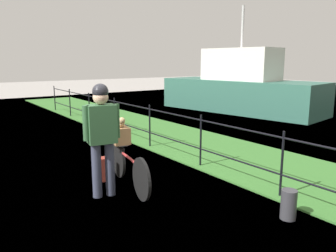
# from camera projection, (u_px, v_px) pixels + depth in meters

# --- Properties ---
(ground_plane) EXTENTS (60.00, 60.00, 0.00)m
(ground_plane) POSITION_uv_depth(u_px,v_px,m) (82.00, 195.00, 5.04)
(ground_plane) COLOR #9E9993
(grass_strip) EXTENTS (27.00, 2.40, 0.03)m
(grass_strip) POSITION_uv_depth(u_px,v_px,m) (238.00, 157.00, 6.97)
(grass_strip) COLOR #38702D
(grass_strip) RESTS_ON ground
(iron_fence) EXTENTS (18.04, 0.04, 1.01)m
(iron_fence) POSITION_uv_depth(u_px,v_px,m) (201.00, 137.00, 6.27)
(iron_fence) COLOR black
(iron_fence) RESTS_ON ground
(bicycle_main) EXTENTS (1.71, 0.35, 0.64)m
(bicycle_main) POSITION_uv_depth(u_px,v_px,m) (129.00, 167.00, 5.29)
(bicycle_main) COLOR black
(bicycle_main) RESTS_ON ground
(wooden_crate) EXTENTS (0.41, 0.32, 0.28)m
(wooden_crate) POSITION_uv_depth(u_px,v_px,m) (120.00, 135.00, 5.56)
(wooden_crate) COLOR olive
(wooden_crate) RESTS_ON bicycle_main
(terrier_dog) EXTENTS (0.32, 0.19, 0.18)m
(terrier_dog) POSITION_uv_depth(u_px,v_px,m) (120.00, 123.00, 5.50)
(terrier_dog) COLOR tan
(terrier_dog) RESTS_ON wooden_crate
(cyclist_person) EXTENTS (0.32, 0.53, 1.68)m
(cyclist_person) POSITION_uv_depth(u_px,v_px,m) (102.00, 131.00, 4.82)
(cyclist_person) COLOR #383D51
(cyclist_person) RESTS_ON ground
(backpack_on_paving) EXTENTS (0.22, 0.31, 0.40)m
(backpack_on_paving) POSITION_uv_depth(u_px,v_px,m) (102.00, 169.00, 5.60)
(backpack_on_paving) COLOR maroon
(backpack_on_paving) RESTS_ON ground
(mooring_bollard) EXTENTS (0.20, 0.20, 0.39)m
(mooring_bollard) POSITION_uv_depth(u_px,v_px,m) (289.00, 205.00, 4.24)
(mooring_bollard) COLOR #38383D
(mooring_bollard) RESTS_ON ground
(moored_boat_near) EXTENTS (6.76, 3.18, 4.08)m
(moored_boat_near) POSITION_uv_depth(u_px,v_px,m) (240.00, 88.00, 13.30)
(moored_boat_near) COLOR #336656
(moored_boat_near) RESTS_ON ground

